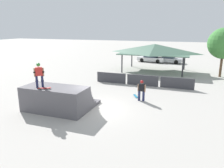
{
  "coord_description": "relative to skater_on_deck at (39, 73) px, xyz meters",
  "views": [
    {
      "loc": [
        6.05,
        -13.22,
        5.61
      ],
      "look_at": [
        -0.15,
        3.67,
        0.94
      ],
      "focal_mm": 35.0,
      "sensor_mm": 36.0,
      "label": 1
    }
  ],
  "objects": [
    {
      "name": "tree_beside_pavilion",
      "position": [
        12.66,
        16.25,
        1.19
      ],
      "size": [
        3.51,
        3.51,
        5.63
      ],
      "color": "brown",
      "rests_on": "ground"
    },
    {
      "name": "skateboard_on_ground",
      "position": [
        5.26,
        5.44,
        -2.61
      ],
      "size": [
        0.59,
        0.81,
        0.09
      ],
      "rotation": [
        0.0,
        0.0,
        2.1
      ],
      "color": "blue",
      "rests_on": "ground"
    },
    {
      "name": "parked_car_white",
      "position": [
        3.05,
        24.75,
        -2.07
      ],
      "size": [
        4.76,
        2.44,
        1.27
      ],
      "rotation": [
        0.0,
        0.0,
        -0.18
      ],
      "color": "silver",
      "rests_on": "ground"
    },
    {
      "name": "parked_car_silver",
      "position": [
        5.93,
        24.79,
        -2.07
      ],
      "size": [
        4.19,
        2.01,
        1.27
      ],
      "rotation": [
        0.0,
        0.0,
        -0.08
      ],
      "color": "#A8AAAF",
      "rests_on": "ground"
    },
    {
      "name": "pavilion_shelter",
      "position": [
        4.82,
        17.02,
        0.25
      ],
      "size": [
        8.69,
        5.67,
        3.56
      ],
      "color": "#2D2D33",
      "rests_on": "ground"
    },
    {
      "name": "skateboard_on_deck",
      "position": [
        0.54,
        -0.21,
        -0.9
      ],
      "size": [
        0.85,
        0.51,
        0.09
      ],
      "rotation": [
        0.0,
        0.0,
        0.4
      ],
      "color": "green",
      "rests_on": "quarter_pipe_ramp"
    },
    {
      "name": "bystander_walking",
      "position": [
        5.94,
        4.54,
        -1.69
      ],
      "size": [
        0.66,
        0.26,
        1.67
      ],
      "rotation": [
        0.0,
        0.0,
        3.05
      ],
      "color": "#1E2347",
      "rests_on": "ground"
    },
    {
      "name": "skater_on_deck",
      "position": [
        0.0,
        0.0,
        0.0
      ],
      "size": [
        0.64,
        0.57,
        1.67
      ],
      "rotation": [
        0.0,
        0.0,
        0.7
      ],
      "color": "#1E2347",
      "rests_on": "quarter_pipe_ramp"
    },
    {
      "name": "ground_plane",
      "position": [
        3.36,
        1.62,
        -2.67
      ],
      "size": [
        160.0,
        160.0,
        0.0
      ],
      "primitive_type": "plane",
      "color": "#ADA8A0"
    },
    {
      "name": "barrier_fence",
      "position": [
        4.99,
        9.22,
        -2.14
      ],
      "size": [
        9.75,
        0.12,
        1.05
      ],
      "color": "#3D3D42",
      "rests_on": "ground"
    },
    {
      "name": "quarter_pipe_ramp",
      "position": [
        0.85,
        0.69,
        -1.91
      ],
      "size": [
        4.47,
        3.7,
        1.71
      ],
      "color": "#565459",
      "rests_on": "ground"
    }
  ]
}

